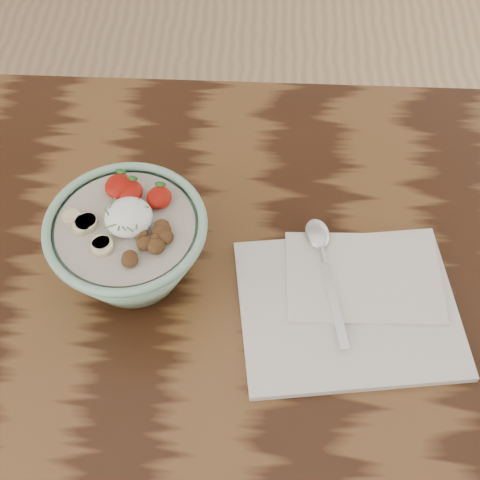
% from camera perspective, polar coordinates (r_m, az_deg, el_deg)
% --- Properties ---
extents(table, '(1.60, 0.90, 0.75)m').
position_cam_1_polar(table, '(0.91, -8.21, -10.57)').
color(table, black).
rests_on(table, ground).
extents(breakfast_bowl, '(0.19, 0.19, 0.13)m').
position_cam_1_polar(breakfast_bowl, '(0.81, -9.38, -0.37)').
color(breakfast_bowl, '#85B397').
rests_on(breakfast_bowl, table).
extents(napkin, '(0.29, 0.25, 0.02)m').
position_cam_1_polar(napkin, '(0.84, 9.48, -5.20)').
color(napkin, silver).
rests_on(napkin, table).
extents(spoon, '(0.05, 0.19, 0.01)m').
position_cam_1_polar(spoon, '(0.86, 6.96, -0.90)').
color(spoon, silver).
rests_on(spoon, napkin).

